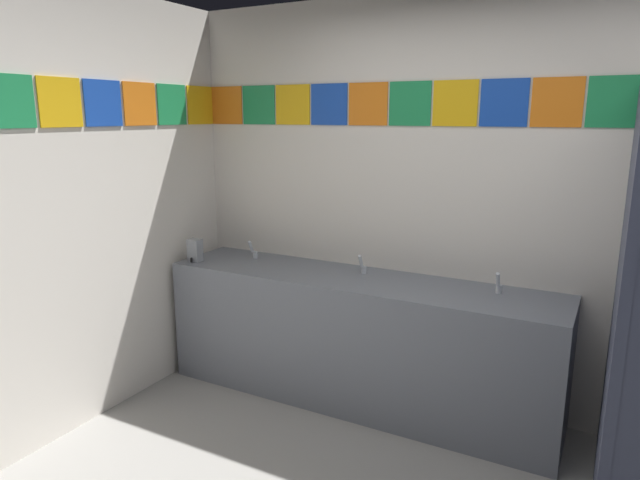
# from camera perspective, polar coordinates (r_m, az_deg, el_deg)

# --- Properties ---
(wall_back) EXTENTS (4.23, 0.09, 2.58)m
(wall_back) POSITION_cam_1_polar(r_m,az_deg,el_deg) (3.55, 17.65, 3.03)
(wall_back) COLOR silver
(wall_back) RESTS_ON ground_plane
(wall_side) EXTENTS (0.09, 3.19, 2.58)m
(wall_side) POSITION_cam_1_polar(r_m,az_deg,el_deg) (3.37, -28.30, 1.62)
(wall_side) COLOR silver
(wall_side) RESTS_ON ground_plane
(vanity_counter) EXTENTS (2.57, 0.57, 0.84)m
(vanity_counter) POSITION_cam_1_polar(r_m,az_deg,el_deg) (3.71, 3.66, -9.91)
(vanity_counter) COLOR slate
(vanity_counter) RESTS_ON ground_plane
(faucet_left) EXTENTS (0.04, 0.10, 0.14)m
(faucet_left) POSITION_cam_1_polar(r_m,az_deg,el_deg) (4.05, -6.77, -1.18)
(faucet_left) COLOR silver
(faucet_left) RESTS_ON vanity_counter
(faucet_center) EXTENTS (0.04, 0.10, 0.14)m
(faucet_center) POSITION_cam_1_polar(r_m,az_deg,el_deg) (3.64, 4.36, -2.71)
(faucet_center) COLOR silver
(faucet_center) RESTS_ON vanity_counter
(faucet_right) EXTENTS (0.04, 0.10, 0.14)m
(faucet_right) POSITION_cam_1_polar(r_m,az_deg,el_deg) (3.40, 17.69, -4.40)
(faucet_right) COLOR silver
(faucet_right) RESTS_ON vanity_counter
(soap_dispenser) EXTENTS (0.09, 0.09, 0.16)m
(soap_dispenser) POSITION_cam_1_polar(r_m,az_deg,el_deg) (4.04, -12.59, -1.04)
(soap_dispenser) COLOR gray
(soap_dispenser) RESTS_ON vanity_counter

